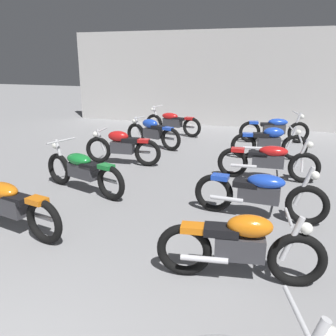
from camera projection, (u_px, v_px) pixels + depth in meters
name	position (u px, v px, depth m)	size (l,w,h in m)	color
back_wall	(235.00, 79.00, 13.53)	(13.42, 0.24, 3.60)	#BCBAB7
motorcycle_left_row_1	(8.00, 203.00, 5.37)	(2.15, 0.71, 0.97)	black
motorcycle_left_row_2	(83.00, 170.00, 7.00)	(2.11, 0.88, 0.97)	black
motorcycle_left_row_3	(122.00, 146.00, 8.84)	(1.97, 0.51, 0.88)	black
motorcycle_left_row_4	(153.00, 132.00, 10.54)	(1.92, 0.71, 0.88)	black
motorcycle_left_row_5	(172.00, 122.00, 12.30)	(2.15, 0.73, 0.97)	black
motorcycle_right_row_1	(241.00, 246.00, 4.14)	(1.96, 0.59, 0.88)	black
motorcycle_right_row_2	(260.00, 192.00, 5.81)	(2.17, 0.68, 0.97)	black
motorcycle_right_row_3	(269.00, 160.00, 7.68)	(2.17, 0.68, 0.97)	black
motorcycle_right_row_4	(269.00, 142.00, 9.32)	(1.96, 0.61, 0.88)	black
motorcycle_right_row_5	(275.00, 129.00, 11.16)	(2.13, 0.84, 0.97)	black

